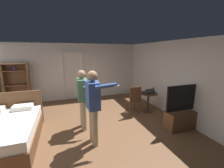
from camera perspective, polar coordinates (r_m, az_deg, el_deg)
name	(u,v)px	position (r m, az deg, el deg)	size (l,w,h in m)	color
ground_plane	(88,134)	(4.13, -9.54, -18.80)	(7.07, 7.07, 0.00)	brown
wall_back	(75,72)	(6.86, -14.44, 4.68)	(6.07, 0.12, 2.50)	silver
wall_right	(182,81)	(5.02, 25.60, 1.10)	(0.12, 6.67, 2.50)	silver
doorway_frame	(72,73)	(6.77, -15.26, 4.29)	(0.93, 0.08, 2.13)	white
bed	(1,132)	(4.43, -37.45, -14.69)	(1.60, 2.08, 1.02)	brown
bookshelf	(17,83)	(6.89, -33.16, 0.32)	(0.90, 0.32, 1.71)	brown
tv_flatscreen	(183,115)	(4.65, 26.05, -11.01)	(1.22, 0.40, 1.27)	brown
side_table	(148,99)	(5.43, 14.00, -5.74)	(0.63, 0.63, 0.70)	#4C331E
laptop	(149,92)	(5.30, 14.18, -3.02)	(0.36, 0.37, 0.16)	black
bottle_on_table	(153,90)	(5.35, 15.90, -2.46)	(0.06, 0.06, 0.23)	#31382A
wooden_chair	(134,99)	(5.12, 8.58, -5.74)	(0.43, 0.43, 0.99)	brown
person_blue_shirt	(93,103)	(3.36, -7.27, -7.23)	(0.68, 0.56, 1.74)	tan
person_striped_shirt	(83,95)	(4.09, -11.39, -4.33)	(0.62, 0.62, 1.66)	tan
suitcase_dark	(32,107)	(6.09, -28.96, -7.86)	(0.51, 0.36, 0.36)	#1E2D38
suitcase_small	(31,109)	(5.90, -29.17, -8.49)	(0.58, 0.38, 0.37)	black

